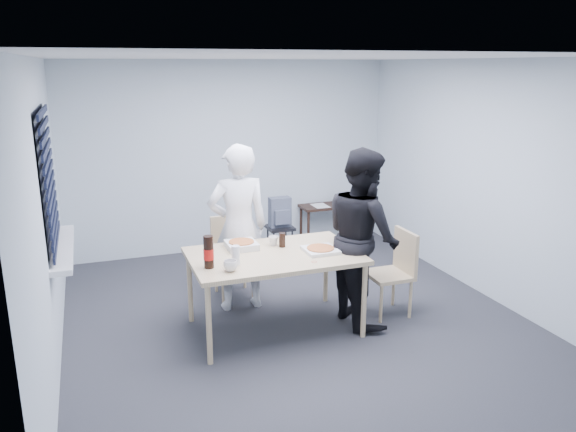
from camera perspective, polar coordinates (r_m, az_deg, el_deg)
name	(u,v)px	position (r m, az deg, el deg)	size (l,w,h in m)	color
room	(52,190)	(5.49, -22.85, 2.44)	(5.00, 5.00, 5.00)	#2F2F34
dining_table	(274,260)	(5.40, -1.42, -4.45)	(1.61, 1.02, 0.78)	#D3B786
chair_far	(232,250)	(6.37, -5.76, -3.44)	(0.42, 0.42, 0.89)	#D3B786
chair_right	(396,267)	(5.93, 10.93, -5.07)	(0.42, 0.42, 0.89)	#D3B786
person_white	(238,228)	(5.87, -5.06, -1.22)	(0.65, 0.42, 1.77)	white
person_black	(362,236)	(5.62, 7.56, -2.07)	(0.86, 0.47, 1.77)	black
side_table	(329,210)	(8.21, 4.18, 0.61)	(0.84, 0.37, 0.56)	#331A14
stool	(280,234)	(7.45, -0.83, -1.86)	(0.34, 0.34, 0.47)	black
backpack	(280,213)	(7.35, -0.81, 0.36)	(0.28, 0.21, 0.39)	slate
pizza_box_a	(241,245)	(5.55, -4.75, -2.93)	(0.29, 0.29, 0.07)	silver
pizza_box_b	(320,250)	(5.44, 3.31, -3.44)	(0.31, 0.31, 0.04)	silver
mug_a	(230,266)	(4.95, -5.87, -5.05)	(0.12, 0.12, 0.10)	silver
mug_b	(274,241)	(5.61, -1.48, -2.53)	(0.10, 0.10, 0.09)	silver
cola_glass	(282,240)	(5.56, -0.60, -2.44)	(0.06, 0.06, 0.14)	black
soda_bottle	(209,253)	(5.02, -8.07, -3.70)	(0.09, 0.09, 0.30)	black
plastic_cups	(236,255)	(5.09, -5.34, -3.99)	(0.07, 0.07, 0.18)	silver
rubber_band	(314,262)	(5.16, 2.68, -4.68)	(0.05, 0.05, 0.00)	red
papers	(320,206)	(8.11, 3.28, 1.05)	(0.21, 0.28, 0.00)	white
black_box	(343,201)	(8.28, 5.57, 1.49)	(0.14, 0.10, 0.06)	black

